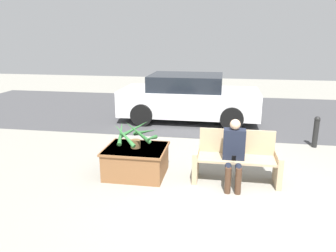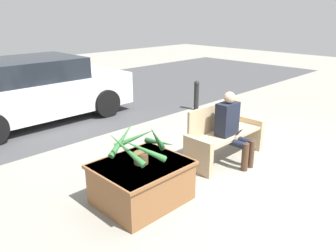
% 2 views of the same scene
% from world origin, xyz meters
% --- Properties ---
extents(ground_plane, '(30.00, 30.00, 0.00)m').
position_xyz_m(ground_plane, '(0.00, 0.00, 0.00)').
color(ground_plane, gray).
extents(road_surface, '(20.00, 6.00, 0.01)m').
position_xyz_m(road_surface, '(0.00, 6.01, 0.00)').
color(road_surface, '#424244').
rests_on(road_surface, ground_plane).
extents(bench, '(1.51, 0.52, 0.90)m').
position_xyz_m(bench, '(0.08, 0.69, 0.41)').
color(bench, tan).
rests_on(bench, ground_plane).
extents(person_seated, '(0.37, 0.58, 1.16)m').
position_xyz_m(person_seated, '(0.03, 0.50, 0.63)').
color(person_seated, black).
rests_on(person_seated, ground_plane).
extents(planter_box, '(1.12, 0.95, 0.53)m').
position_xyz_m(planter_box, '(-1.73, 0.64, 0.29)').
color(planter_box, brown).
rests_on(planter_box, ground_plane).
extents(potted_plant, '(0.80, 0.82, 0.59)m').
position_xyz_m(potted_plant, '(-1.73, 0.64, 0.77)').
color(potted_plant, brown).
rests_on(potted_plant, planter_box).
extents(parked_car, '(4.08, 1.98, 1.39)m').
position_xyz_m(parked_car, '(-1.22, 4.85, 0.69)').
color(parked_car, silver).
rests_on(parked_car, ground_plane).
extents(bollard_post, '(0.13, 0.13, 0.73)m').
position_xyz_m(bollard_post, '(1.95, 2.85, 0.39)').
color(bollard_post, black).
rests_on(bollard_post, ground_plane).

